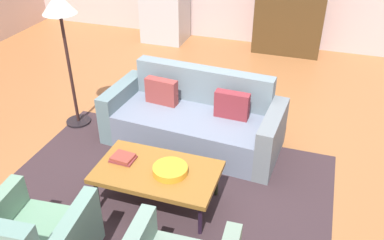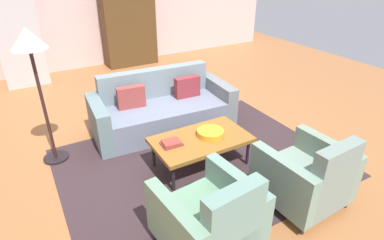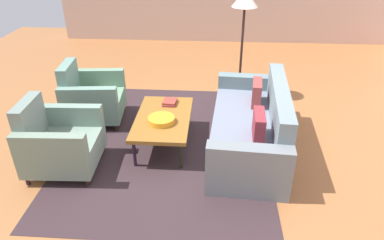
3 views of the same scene
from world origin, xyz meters
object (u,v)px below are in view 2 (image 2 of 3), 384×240
at_px(armchair_right, 308,178).
at_px(book_stack, 171,143).
at_px(fruit_bowl, 210,133).
at_px(couch, 161,110).
at_px(coffee_table, 201,140).
at_px(floor_lamp, 31,52).
at_px(armchair_left, 212,221).
at_px(cabinet, 129,26).
at_px(refrigerator, 18,38).

height_order(armchair_right, book_stack, armchair_right).
height_order(armchair_right, fruit_bowl, armchair_right).
xyz_separation_m(couch, book_stack, (-0.39, -1.14, 0.14)).
xyz_separation_m(coffee_table, book_stack, (-0.39, 0.04, 0.06)).
bearing_deg(fruit_bowl, floor_lamp, 148.32).
relative_size(armchair_left, armchair_right, 1.00).
height_order(fruit_bowl, cabinet, cabinet).
relative_size(book_stack, floor_lamp, 0.14).
bearing_deg(armchair_left, armchair_right, -5.42).
bearing_deg(cabinet, fruit_bowl, -97.25).
xyz_separation_m(fruit_bowl, refrigerator, (-1.77, 4.37, 0.49)).
height_order(fruit_bowl, floor_lamp, floor_lamp).
bearing_deg(refrigerator, book_stack, -73.89).
relative_size(book_stack, cabinet, 0.13).
height_order(armchair_left, book_stack, armchair_left).
height_order(cabinet, refrigerator, refrigerator).
xyz_separation_m(armchair_right, refrigerator, (-2.24, 5.54, 0.58)).
relative_size(cabinet, refrigerator, 0.97).
height_order(couch, cabinet, cabinet).
distance_m(coffee_table, fruit_bowl, 0.16).
bearing_deg(armchair_right, coffee_table, 114.79).
bearing_deg(book_stack, fruit_bowl, -4.60).
distance_m(couch, fruit_bowl, 1.20).
relative_size(armchair_right, fruit_bowl, 2.60).
xyz_separation_m(coffee_table, floor_lamp, (-1.60, 1.07, 1.08)).
distance_m(armchair_left, armchair_right, 1.20).
height_order(couch, book_stack, couch).
bearing_deg(book_stack, floor_lamp, 139.68).
relative_size(couch, book_stack, 8.88).
distance_m(couch, coffee_table, 1.19).
height_order(coffee_table, refrigerator, refrigerator).
distance_m(armchair_right, floor_lamp, 3.33).
bearing_deg(floor_lamp, coffee_table, -33.84).
relative_size(fruit_bowl, floor_lamp, 0.20).
height_order(armchair_left, armchair_right, same).
bearing_deg(refrigerator, fruit_bowl, -67.91).
distance_m(armchair_right, book_stack, 1.56).
bearing_deg(couch, cabinet, -98.26).
distance_m(armchair_left, book_stack, 1.23).
bearing_deg(armchair_left, fruit_bowl, 52.46).
bearing_deg(cabinet, book_stack, -103.85).
xyz_separation_m(couch, armchair_right, (0.60, -2.35, 0.06)).
bearing_deg(cabinet, floor_lamp, -124.14).
distance_m(armchair_left, refrigerator, 5.66).
bearing_deg(cabinet, couch, -102.05).
bearing_deg(floor_lamp, refrigerator, 90.62).
bearing_deg(coffee_table, armchair_right, -62.66).
distance_m(book_stack, floor_lamp, 1.89).
bearing_deg(floor_lamp, cabinet, 55.86).
bearing_deg(couch, floor_lamp, 7.83).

